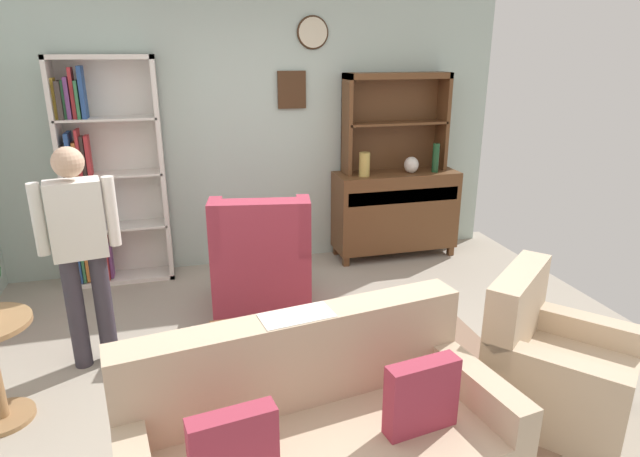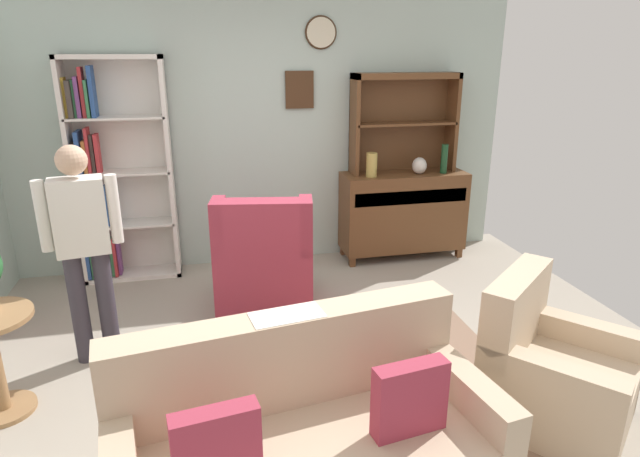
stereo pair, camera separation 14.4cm
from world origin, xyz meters
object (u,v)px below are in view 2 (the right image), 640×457
object	(u,v)px
sideboard	(403,211)
couch_floral	(307,449)
armchair_floral	(551,375)
vase_tall	(372,165)
bookshelf	(113,178)
vase_round	(419,166)
book_stack	(277,319)
bottle_wine	(444,159)
sideboard_hutch	(404,109)
coffee_table	(272,340)
person_reading	(83,240)
wingback_chair	(265,271)

from	to	relation	value
sideboard	couch_floral	xyz separation A→B (m)	(-1.66, -3.05, -0.20)
armchair_floral	vase_tall	bearing A→B (deg)	96.23
armchair_floral	bookshelf	bearing A→B (deg)	134.52
vase_round	book_stack	bearing A→B (deg)	-132.89
sideboard	bottle_wine	distance (m)	0.69
bookshelf	bottle_wine	distance (m)	3.27
bookshelf	armchair_floral	world-z (taller)	bookshelf
couch_floral	sideboard_hutch	bearing A→B (deg)	62.29
bookshelf	vase_tall	distance (m)	2.49
coffee_table	vase_round	bearing A→B (deg)	47.76
sideboard_hutch	person_reading	world-z (taller)	sideboard_hutch
vase_tall	couch_floral	bearing A→B (deg)	-113.14
armchair_floral	wingback_chair	world-z (taller)	wingback_chair
armchair_floral	wingback_chair	distance (m)	2.30
bookshelf	vase_tall	xyz separation A→B (m)	(2.48, -0.16, 0.04)
sideboard	wingback_chair	distance (m)	1.89
couch_floral	book_stack	xyz separation A→B (m)	(0.02, 1.08, 0.13)
couch_floral	armchair_floral	bearing A→B (deg)	11.40
coffee_table	book_stack	bearing A→B (deg)	63.24
wingback_chair	coffee_table	size ratio (longest dim) A/B	1.31
sideboard	person_reading	size ratio (longest dim) A/B	0.83
sideboard	book_stack	world-z (taller)	sideboard
armchair_floral	person_reading	distance (m)	3.13
person_reading	armchair_floral	bearing A→B (deg)	-25.22
vase_round	person_reading	bearing A→B (deg)	-155.64
wingback_chair	person_reading	size ratio (longest dim) A/B	0.67
couch_floral	armchair_floral	world-z (taller)	couch_floral
bottle_wine	book_stack	xyz separation A→B (m)	(-2.03, -1.88, -0.62)
couch_floral	coffee_table	world-z (taller)	couch_floral
sideboard	sideboard_hutch	xyz separation A→B (m)	(0.00, 0.11, 1.05)
vase_tall	person_reading	size ratio (longest dim) A/B	0.15
vase_round	armchair_floral	bearing A→B (deg)	-94.92
couch_floral	vase_tall	bearing A→B (deg)	66.86
vase_tall	bookshelf	bearing A→B (deg)	176.22
couch_floral	person_reading	distance (m)	2.11
bottle_wine	person_reading	world-z (taller)	person_reading
bookshelf	sideboard_hutch	distance (m)	2.93
person_reading	book_stack	xyz separation A→B (m)	(1.24, -0.54, -0.46)
vase_tall	couch_floral	distance (m)	3.31
bottle_wine	armchair_floral	bearing A→B (deg)	-100.48
bookshelf	person_reading	size ratio (longest dim) A/B	1.35
couch_floral	book_stack	distance (m)	1.09
sideboard_hutch	coffee_table	bearing A→B (deg)	-127.78
sideboard	sideboard_hutch	bearing A→B (deg)	90.00
vase_tall	vase_round	xyz separation A→B (m)	(0.52, 0.01, -0.04)
bookshelf	sideboard_hutch	world-z (taller)	bookshelf
sideboard_hutch	bottle_wine	distance (m)	0.66
vase_tall	bottle_wine	distance (m)	0.78
vase_tall	vase_round	world-z (taller)	vase_tall
sideboard_hutch	vase_round	distance (m)	0.60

